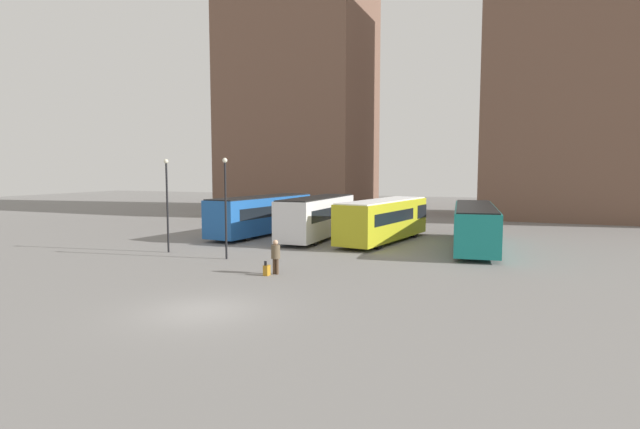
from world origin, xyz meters
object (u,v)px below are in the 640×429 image
Objects in this scene: bus_3 at (475,224)px; lamp_post_0 at (167,198)px; bus_2 at (384,219)px; bus_0 at (262,214)px; lamp_post_1 at (226,200)px; traveler at (276,254)px; bus_1 at (318,216)px; suitcase at (267,270)px.

bus_3 is 2.16× the size of lamp_post_0.
bus_0 is at bearing 98.57° from bus_2.
bus_0 reaches higher than bus_2.
lamp_post_1 reaches higher than bus_2.
lamp_post_0 is at bearing 72.51° from traveler.
bus_3 is 7.31× the size of traveler.
bus_2 is 0.86× the size of bus_3.
bus_0 is at bearing 82.50° from bus_1.
bus_3 reaches higher than suitcase.
bus_0 is 15.23m from traveler.
lamp_post_0 is at bearing 178.15° from bus_0.
bus_0 is 1.95× the size of lamp_post_0.
bus_2 is at bearing -7.63° from suitcase.
bus_2 is 14.76× the size of suitcase.
lamp_post_0 is (-8.90, 3.83, 3.14)m from suitcase.
traveler is at bearing -179.92° from bus_2.
bus_3 is at bearing -90.07° from bus_1.
lamp_post_1 is (-4.25, 3.13, 3.15)m from suitcase.
lamp_post_1 is (-4.52, 2.69, 2.39)m from traveler.
bus_1 is at bearing 13.76° from suitcase.
lamp_post_1 reaches higher than lamp_post_0.
suitcase is 10.19m from lamp_post_0.
lamp_post_1 reaches higher than suitcase.
traveler is 5.78m from lamp_post_1.
bus_1 is at bearing 54.87° from lamp_post_0.
bus_3 reaches higher than traveler.
lamp_post_0 is 4.70m from lamp_post_1.
bus_2 is (9.92, -0.19, -0.03)m from bus_0.
suitcase is 6.15m from lamp_post_1.
bus_2 is at bearing 80.95° from bus_3.
bus_2 is 13.64m from suitcase.
bus_0 is 0.90× the size of bus_3.
bus_2 is at bearing -84.57° from bus_0.
lamp_post_1 is at bearing -8.53° from lamp_post_0.
lamp_post_0 is at bearing 69.51° from suitcase.
traveler is (2.77, -12.49, -0.68)m from bus_1.
bus_0 is 11.03m from lamp_post_1.
bus_1 is 11.25m from lamp_post_0.
traveler is 2.34× the size of suitcase.
bus_3 is (16.16, -0.54, -0.13)m from bus_0.
bus_0 is 1.11× the size of bus_1.
bus_3 is at bearing -31.05° from traveler.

